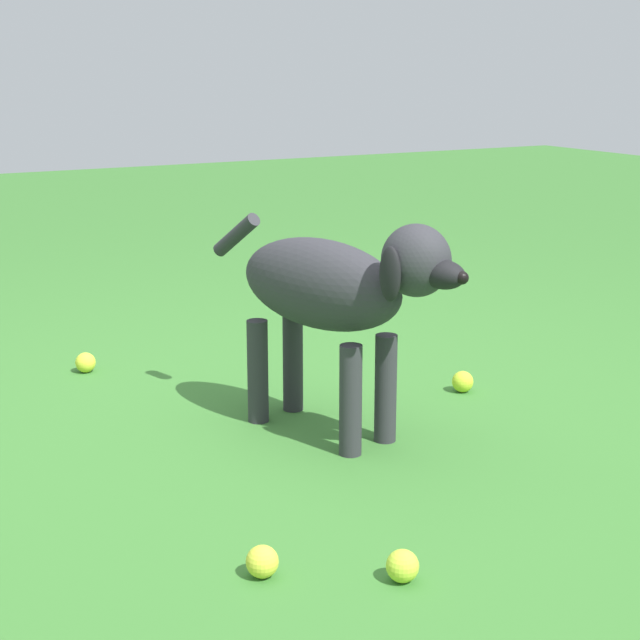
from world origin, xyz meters
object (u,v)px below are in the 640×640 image
object	(u,v)px
tennis_ball_2	(85,363)
tennis_ball_1	(262,562)
tennis_ball_0	(402,566)
tennis_ball_3	(463,382)
dog	(334,291)

from	to	relation	value
tennis_ball_2	tennis_ball_1	bearing A→B (deg)	176.84
tennis_ball_0	tennis_ball_3	bearing A→B (deg)	-42.12
tennis_ball_3	tennis_ball_2	bearing A→B (deg)	51.64
dog	tennis_ball_1	xyz separation A→B (m)	(-0.61, 0.51, -0.37)
tennis_ball_1	tennis_ball_3	xyz separation A→B (m)	(0.75, -1.04, 0.00)
tennis_ball_0	tennis_ball_1	distance (m)	0.28
tennis_ball_1	tennis_ball_2	xyz separation A→B (m)	(1.51, -0.08, 0.00)
dog	tennis_ball_2	bearing A→B (deg)	-170.95
tennis_ball_2	tennis_ball_3	size ratio (longest dim) A/B	1.00
tennis_ball_2	tennis_ball_3	bearing A→B (deg)	-128.36
tennis_ball_0	tennis_ball_1	xyz separation A→B (m)	(0.15, 0.23, 0.00)
tennis_ball_0	tennis_ball_2	distance (m)	1.66
tennis_ball_0	tennis_ball_3	world-z (taller)	same
tennis_ball_1	tennis_ball_3	bearing A→B (deg)	-54.41
tennis_ball_1	tennis_ball_3	world-z (taller)	same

